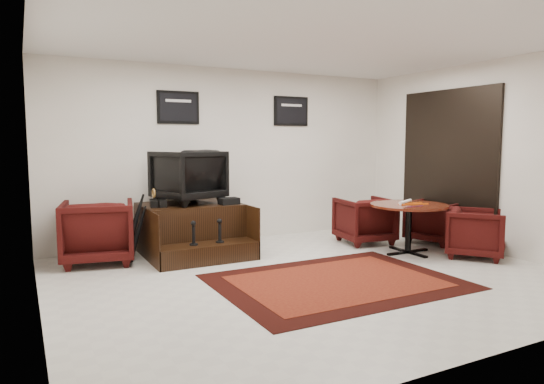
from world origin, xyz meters
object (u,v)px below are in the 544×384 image
at_px(meeting_table, 409,210).
at_px(table_chair_back, 365,218).
at_px(shine_podium, 192,231).
at_px(armchair_side, 98,228).
at_px(shine_chair, 188,174).
at_px(table_chair_window, 435,219).
at_px(table_chair_corner, 476,231).

height_order(meeting_table, table_chair_back, table_chair_back).
height_order(shine_podium, meeting_table, meeting_table).
relative_size(shine_podium, armchair_side, 1.55).
bearing_deg(shine_chair, meeting_table, 131.87).
distance_m(armchair_side, table_chair_window, 5.13).
height_order(armchair_side, table_chair_corner, armchair_side).
bearing_deg(shine_chair, table_chair_back, 146.60).
distance_m(shine_podium, table_chair_corner, 4.05).
bearing_deg(table_chair_window, table_chair_corner, 147.85).
height_order(table_chair_back, table_chair_corner, table_chair_back).
height_order(shine_chair, meeting_table, shine_chair).
xyz_separation_m(table_chair_window, table_chair_corner, (-0.23, -0.99, 0.00)).
distance_m(shine_podium, table_chair_window, 3.87).
bearing_deg(table_chair_back, armchair_side, -1.10).
bearing_deg(meeting_table, shine_chair, 150.32).
relative_size(table_chair_back, table_chair_window, 1.07).
bearing_deg(table_chair_back, table_chair_corner, 125.20).
bearing_deg(shine_podium, table_chair_window, -16.37).
xyz_separation_m(shine_chair, armchair_side, (-1.30, -0.09, -0.69)).
height_order(shine_chair, table_chair_window, shine_chair).
distance_m(table_chair_back, table_chair_window, 1.13).
relative_size(shine_chair, table_chair_window, 1.15).
height_order(meeting_table, table_chair_window, table_chair_window).
xyz_separation_m(armchair_side, meeting_table, (4.10, -1.51, 0.17)).
relative_size(table_chair_window, table_chair_corner, 1.00).
bearing_deg(armchair_side, meeting_table, 170.49).
bearing_deg(armchair_side, shine_chair, -165.37).
xyz_separation_m(shine_chair, table_chair_window, (3.71, -1.23, -0.78)).
bearing_deg(shine_podium, shine_chair, 90.00).
relative_size(shine_chair, table_chair_corner, 1.15).
distance_m(shine_podium, meeting_table, 3.18).
bearing_deg(table_chair_corner, table_chair_back, 79.12).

